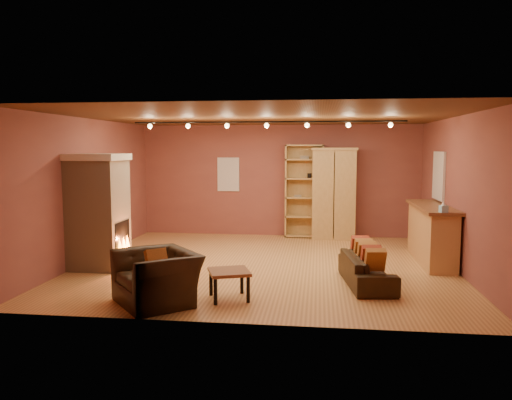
# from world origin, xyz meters

# --- Properties ---
(floor) EXTENTS (7.00, 7.00, 0.00)m
(floor) POSITION_xyz_m (0.00, 0.00, 0.00)
(floor) COLOR #AB733C
(floor) RESTS_ON ground
(ceiling) EXTENTS (7.00, 7.00, 0.00)m
(ceiling) POSITION_xyz_m (0.00, 0.00, 2.80)
(ceiling) COLOR brown
(ceiling) RESTS_ON back_wall
(back_wall) EXTENTS (7.00, 0.02, 2.80)m
(back_wall) POSITION_xyz_m (0.00, 3.25, 1.40)
(back_wall) COLOR brown
(back_wall) RESTS_ON floor
(left_wall) EXTENTS (0.02, 6.50, 2.80)m
(left_wall) POSITION_xyz_m (-3.50, 0.00, 1.40)
(left_wall) COLOR brown
(left_wall) RESTS_ON floor
(right_wall) EXTENTS (0.02, 6.50, 2.80)m
(right_wall) POSITION_xyz_m (3.50, 0.00, 1.40)
(right_wall) COLOR brown
(right_wall) RESTS_ON floor
(fireplace) EXTENTS (1.01, 0.98, 2.12)m
(fireplace) POSITION_xyz_m (-3.04, -0.60, 1.06)
(fireplace) COLOR tan
(fireplace) RESTS_ON floor
(back_window) EXTENTS (0.56, 0.04, 0.86)m
(back_window) POSITION_xyz_m (-1.30, 3.23, 1.55)
(back_window) COLOR silver
(back_window) RESTS_ON back_wall
(bookcase) EXTENTS (0.94, 0.37, 2.31)m
(bookcase) POSITION_xyz_m (0.64, 3.13, 1.17)
(bookcase) COLOR tan
(bookcase) RESTS_ON floor
(armoire) EXTENTS (1.10, 0.63, 2.23)m
(armoire) POSITION_xyz_m (1.36, 2.97, 1.12)
(armoire) COLOR tan
(armoire) RESTS_ON floor
(bar_counter) EXTENTS (0.62, 2.33, 1.11)m
(bar_counter) POSITION_xyz_m (3.20, 0.66, 0.57)
(bar_counter) COLOR tan
(bar_counter) RESTS_ON floor
(tissue_box) EXTENTS (0.16, 0.16, 0.23)m
(tissue_box) POSITION_xyz_m (3.15, -0.42, 1.21)
(tissue_box) COLOR #8CC6E1
(tissue_box) RESTS_ON bar_counter
(right_window) EXTENTS (0.05, 0.90, 1.00)m
(right_window) POSITION_xyz_m (3.47, 1.40, 1.65)
(right_window) COLOR silver
(right_window) RESTS_ON right_wall
(loveseat) EXTENTS (0.69, 1.71, 0.72)m
(loveseat) POSITION_xyz_m (1.79, -1.19, 0.35)
(loveseat) COLOR black
(loveseat) RESTS_ON floor
(armchair) EXTENTS (1.31, 1.36, 1.00)m
(armchair) POSITION_xyz_m (-1.29, -2.56, 0.50)
(armchair) COLOR black
(armchair) RESTS_ON floor
(coffee_table) EXTENTS (0.73, 0.73, 0.43)m
(coffee_table) POSITION_xyz_m (-0.29, -2.24, 0.37)
(coffee_table) COLOR brown
(coffee_table) RESTS_ON floor
(track_rail) EXTENTS (5.20, 0.09, 0.13)m
(track_rail) POSITION_xyz_m (0.00, 0.20, 2.68)
(track_rail) COLOR black
(track_rail) RESTS_ON ceiling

